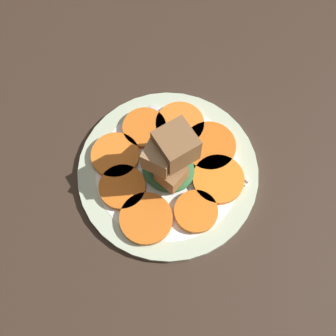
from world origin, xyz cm
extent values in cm
cube|color=#38281E|center=(0.00, 0.00, 1.00)|extent=(120.00, 120.00, 2.00)
cylinder|color=beige|center=(0.00, 0.00, 2.50)|extent=(26.52, 26.52, 1.00)
cylinder|color=white|center=(0.00, 0.00, 2.55)|extent=(21.21, 21.21, 1.00)
cylinder|color=orange|center=(3.83, -6.55, 3.56)|extent=(7.35, 7.35, 0.92)
cylinder|color=orange|center=(7.24, -2.40, 3.56)|extent=(6.60, 6.60, 0.92)
cylinder|color=orange|center=(7.13, 3.78, 3.56)|extent=(7.14, 7.14, 0.92)
cylinder|color=orange|center=(2.81, 6.51, 3.56)|extent=(6.71, 6.71, 0.92)
cylinder|color=orange|center=(-2.93, 7.44, 3.56)|extent=(7.48, 7.48, 0.92)
cylinder|color=orange|center=(-7.24, 1.88, 3.56)|extent=(6.19, 6.19, 0.92)
cylinder|color=orange|center=(-6.29, -3.92, 3.56)|extent=(7.46, 7.46, 0.92)
cylinder|color=orange|center=(-1.85, -6.93, 3.56)|extent=(7.83, 7.83, 0.92)
ellipsoid|color=#2D6033|center=(0.00, 0.00, 4.12)|extent=(7.99, 7.19, 2.03)
cube|color=olive|center=(-1.72, 1.15, 6.85)|extent=(3.67, 3.67, 3.43)
cube|color=olive|center=(0.77, -1.03, 7.25)|extent=(4.25, 4.25, 4.23)
cube|color=olive|center=(0.80, 0.19, 7.00)|extent=(5.19, 5.19, 3.74)
cube|color=brown|center=(-0.86, -0.55, 12.20)|extent=(5.72, 5.72, 4.71)
cube|color=#9E754C|center=(-0.39, 1.52, 10.83)|extent=(4.76, 4.76, 3.80)
cube|color=silver|center=(2.95, -5.71, 3.30)|extent=(12.45, 1.12, 0.40)
cube|color=silver|center=(-4.03, -5.72, 3.30)|extent=(1.51, 2.31, 0.40)
cube|color=silver|center=(-7.23, -6.73, 3.30)|extent=(4.90, 0.32, 0.40)
cube|color=silver|center=(-7.23, -6.06, 3.30)|extent=(4.90, 0.32, 0.40)
cube|color=silver|center=(-7.23, -5.39, 3.30)|extent=(4.90, 0.32, 0.40)
cube|color=silver|center=(-7.23, -4.73, 3.30)|extent=(4.90, 0.32, 0.40)
camera|label=1|loc=(-17.59, 18.27, 66.46)|focal=50.00mm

